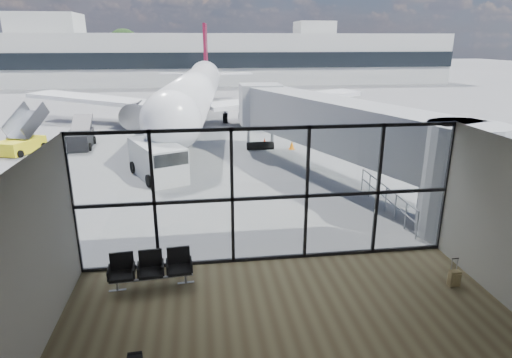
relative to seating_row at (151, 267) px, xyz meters
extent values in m
plane|color=slate|center=(3.73, 41.05, -0.59)|extent=(220.00, 220.00, 0.00)
cube|color=brown|center=(3.73, -2.95, -0.59)|extent=(12.00, 8.00, 0.01)
cube|color=silver|center=(3.73, -2.95, 3.91)|extent=(12.00, 8.00, 0.02)
cube|color=beige|center=(-2.27, -2.95, 1.66)|extent=(0.02, 8.00, 4.50)
cube|color=white|center=(3.73, 1.05, 1.66)|extent=(12.00, 0.04, 4.50)
cube|color=black|center=(3.73, 1.05, -0.53)|extent=(12.00, 0.12, 0.10)
cube|color=black|center=(3.73, 1.05, 1.61)|extent=(12.00, 0.12, 0.10)
cube|color=black|center=(3.73, 1.05, 3.85)|extent=(12.00, 0.12, 0.10)
cube|color=black|center=(-2.27, 1.05, 1.66)|extent=(0.10, 0.12, 4.50)
cube|color=black|center=(0.13, 1.05, 1.66)|extent=(0.10, 0.12, 4.50)
cube|color=black|center=(2.53, 1.05, 1.66)|extent=(0.10, 0.12, 4.50)
cube|color=black|center=(4.93, 1.05, 1.66)|extent=(0.10, 0.12, 4.50)
cube|color=black|center=(7.33, 1.05, 1.66)|extent=(0.10, 0.12, 4.50)
cube|color=black|center=(9.73, 1.05, 1.66)|extent=(0.10, 0.12, 4.50)
cylinder|color=#989A9D|center=(10.93, 2.05, 1.51)|extent=(2.80, 2.80, 4.20)
cube|color=#989A9D|center=(8.28, 9.05, 2.41)|extent=(7.45, 14.81, 2.40)
cube|color=#989A9D|center=(5.63, 16.05, 2.41)|extent=(2.60, 2.20, 2.60)
cylinder|color=gray|center=(4.83, 16.05, 0.31)|extent=(0.20, 0.20, 1.80)
cylinder|color=gray|center=(6.43, 16.05, 0.31)|extent=(0.20, 0.20, 1.80)
cylinder|color=black|center=(5.63, 16.05, -0.34)|extent=(1.80, 0.56, 0.56)
cylinder|color=gray|center=(9.33, 1.85, -0.04)|extent=(0.06, 0.06, 1.10)
cylinder|color=gray|center=(9.33, 2.75, -0.04)|extent=(0.06, 0.06, 1.10)
cylinder|color=gray|center=(9.33, 3.65, -0.04)|extent=(0.06, 0.06, 1.10)
cylinder|color=gray|center=(9.33, 4.55, -0.04)|extent=(0.06, 0.06, 1.10)
cylinder|color=gray|center=(9.33, 5.45, -0.04)|extent=(0.06, 0.06, 1.10)
cylinder|color=gray|center=(9.33, 6.35, -0.04)|extent=(0.06, 0.06, 1.10)
cylinder|color=gray|center=(9.33, 7.25, -0.04)|extent=(0.06, 0.06, 1.10)
cylinder|color=gray|center=(9.33, 4.55, 0.49)|extent=(0.06, 5.40, 0.06)
cylinder|color=gray|center=(9.33, 4.55, 0.01)|extent=(0.06, 5.40, 0.06)
cube|color=#AAAAA5|center=(3.73, 63.05, 3.41)|extent=(80.00, 12.00, 8.00)
cube|color=black|center=(3.73, 56.95, 3.41)|extent=(80.00, 0.20, 2.40)
cube|color=#AAAAA5|center=(-21.27, 63.05, 8.91)|extent=(10.00, 8.00, 3.00)
cube|color=#AAAAA5|center=(21.73, 63.05, 8.41)|extent=(6.00, 6.00, 2.00)
cylinder|color=#382619|center=(-29.27, 73.05, 1.12)|extent=(0.50, 0.50, 3.42)
sphere|color=black|center=(-29.27, 73.05, 5.30)|extent=(6.27, 6.27, 6.27)
cylinder|color=#382619|center=(-23.27, 73.05, 0.76)|extent=(0.50, 0.50, 2.70)
sphere|color=black|center=(-23.27, 73.05, 4.06)|extent=(4.95, 4.95, 4.95)
cylinder|color=#382619|center=(-17.27, 73.05, 0.94)|extent=(0.50, 0.50, 3.06)
sphere|color=black|center=(-17.27, 73.05, 4.68)|extent=(5.61, 5.61, 5.61)
cylinder|color=#382619|center=(-11.27, 73.05, 1.12)|extent=(0.50, 0.50, 3.42)
sphere|color=black|center=(-11.27, 73.05, 5.30)|extent=(6.27, 6.27, 6.27)
cube|color=gray|center=(0.01, -0.13, -0.32)|extent=(2.41, 0.27, 0.04)
cube|color=black|center=(-0.81, -0.19, -0.11)|extent=(0.73, 0.69, 0.09)
cube|color=black|center=(-0.83, 0.11, 0.18)|extent=(0.68, 0.13, 0.60)
cube|color=black|center=(0.01, -0.13, -0.11)|extent=(0.73, 0.69, 0.09)
cube|color=black|center=(-0.01, 0.17, 0.18)|extent=(0.68, 0.13, 0.60)
cube|color=black|center=(0.83, -0.07, -0.11)|extent=(0.73, 0.69, 0.09)
cube|color=black|center=(0.81, 0.24, 0.18)|extent=(0.68, 0.13, 0.60)
cylinder|color=gray|center=(-0.97, -0.21, -0.46)|extent=(0.07, 0.07, 0.27)
cylinder|color=gray|center=(0.99, -0.06, -0.46)|extent=(0.07, 0.07, 0.27)
cylinder|color=black|center=(-0.02, -3.53, -0.15)|extent=(0.31, 0.09, 0.08)
cube|color=olive|center=(8.90, -1.29, -0.34)|extent=(0.32, 0.20, 0.48)
cube|color=olive|center=(8.90, -1.40, -0.34)|extent=(0.27, 0.04, 0.35)
cylinder|color=gray|center=(8.81, -1.21, 0.07)|extent=(0.02, 0.02, 0.40)
cylinder|color=gray|center=(8.99, -1.20, 0.07)|extent=(0.02, 0.02, 0.40)
cube|color=black|center=(8.90, -1.21, 0.27)|extent=(0.21, 0.03, 0.02)
cylinder|color=black|center=(8.81, -1.21, -0.57)|extent=(0.03, 0.05, 0.05)
cylinder|color=black|center=(8.99, -1.20, -0.57)|extent=(0.03, 0.05, 0.05)
cylinder|color=white|center=(1.36, 25.90, 2.17)|extent=(5.90, 27.87, 3.41)
sphere|color=white|center=(0.11, 12.12, 2.17)|extent=(3.41, 3.41, 3.41)
cone|color=white|center=(2.81, 41.97, 2.45)|extent=(3.90, 5.82, 3.41)
cube|color=black|center=(0.16, 12.67, 2.64)|extent=(2.12, 1.29, 0.46)
cube|color=white|center=(-6.37, 27.52, 1.39)|extent=(13.95, 8.33, 1.09)
cylinder|color=black|center=(-3.50, 25.41, 0.47)|extent=(2.21, 3.30, 1.94)
cube|color=white|center=(-0.17, 41.78, 2.54)|extent=(5.34, 3.08, 0.17)
cube|color=white|center=(9.25, 26.11, 1.39)|extent=(14.19, 6.13, 1.09)
cylinder|color=black|center=(6.05, 24.54, 0.47)|extent=(2.21, 3.30, 1.94)
cube|color=white|center=(5.71, 41.25, 2.54)|extent=(5.23, 2.25, 0.17)
cube|color=maroon|center=(2.81, 41.97, 5.50)|extent=(0.59, 3.52, 5.53)
cylinder|color=gray|center=(0.27, 13.95, 0.05)|extent=(0.18, 0.18, 1.29)
cylinder|color=black|center=(0.27, 13.95, -0.27)|extent=(0.29, 0.66, 0.65)
cylinder|color=black|center=(-1.18, 26.59, -0.18)|extent=(0.49, 0.92, 0.89)
cylinder|color=black|center=(3.97, 26.12, -0.18)|extent=(0.49, 0.92, 0.89)
cube|color=silver|center=(-0.66, 10.81, 0.34)|extent=(3.42, 4.66, 1.86)
cube|color=black|center=(-0.02, 9.37, 0.85)|extent=(2.07, 1.73, 0.65)
cylinder|color=black|center=(-0.95, 9.16, -0.27)|extent=(0.47, 0.69, 0.65)
cylinder|color=black|center=(0.75, 9.91, -0.27)|extent=(0.47, 0.69, 0.65)
cylinder|color=black|center=(-2.07, 11.72, -0.27)|extent=(0.47, 0.69, 0.65)
cylinder|color=black|center=(-0.37, 12.46, -0.27)|extent=(0.47, 0.69, 0.65)
cube|color=black|center=(-6.43, 18.18, -0.01)|extent=(1.72, 3.27, 1.06)
cube|color=black|center=(-6.53, 19.44, 0.78)|extent=(1.47, 2.73, 1.09)
cylinder|color=black|center=(-7.08, 17.07, -0.33)|extent=(0.25, 0.54, 0.53)
cylinder|color=black|center=(-5.61, 17.18, -0.33)|extent=(0.25, 0.54, 0.53)
cylinder|color=black|center=(-7.25, 19.17, -0.33)|extent=(0.25, 0.54, 0.53)
cylinder|color=black|center=(-5.77, 19.29, -0.33)|extent=(0.25, 0.54, 0.53)
cube|color=yellow|center=(-9.92, 17.31, -0.12)|extent=(2.63, 3.34, 0.84)
cube|color=gray|center=(-9.62, 18.09, 1.08)|extent=(2.23, 2.74, 1.55)
cylinder|color=black|center=(-9.53, 16.03, -0.36)|extent=(0.36, 0.50, 0.46)
cylinder|color=black|center=(-10.32, 18.59, -0.36)|extent=(0.36, 0.50, 0.46)
cylinder|color=black|center=(-8.76, 17.98, -0.36)|extent=(0.36, 0.50, 0.46)
cube|color=#FC3B0D|center=(6.01, 16.67, -0.58)|extent=(0.44, 0.44, 0.03)
cone|color=#FC3B0D|center=(6.01, 16.67, -0.28)|extent=(0.42, 0.42, 0.63)
cube|color=orange|center=(7.73, 15.81, -0.58)|extent=(0.39, 0.39, 0.03)
cone|color=orange|center=(7.73, 15.81, -0.31)|extent=(0.37, 0.37, 0.56)
cube|color=#FF5C0D|center=(8.73, 17.50, -0.58)|extent=(0.37, 0.37, 0.03)
cone|color=#FF5C0D|center=(8.73, 17.50, -0.33)|extent=(0.35, 0.35, 0.52)
camera|label=1|loc=(1.56, -11.52, 6.38)|focal=30.00mm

